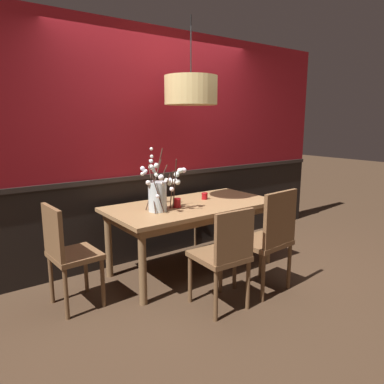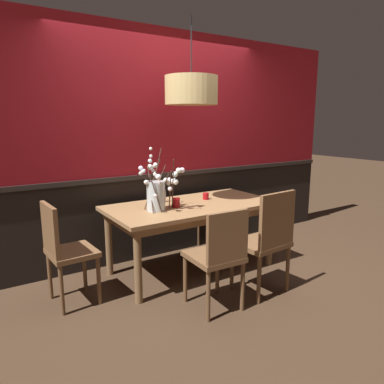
% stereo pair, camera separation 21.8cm
% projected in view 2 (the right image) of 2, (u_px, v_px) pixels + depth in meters
% --- Properties ---
extents(ground_plane, '(24.00, 24.00, 0.00)m').
position_uv_depth(ground_plane, '(192.00, 269.00, 3.93)').
color(ground_plane, '#422D1E').
extents(back_wall, '(5.22, 0.14, 2.60)m').
position_uv_depth(back_wall, '(162.00, 147.00, 4.20)').
color(back_wall, black).
rests_on(back_wall, ground).
extents(dining_table, '(1.78, 0.90, 0.73)m').
position_uv_depth(dining_table, '(192.00, 211.00, 3.80)').
color(dining_table, '#997047').
rests_on(dining_table, ground).
extents(chair_far_side_left, '(0.44, 0.43, 0.91)m').
position_uv_depth(chair_far_side_left, '(131.00, 210.00, 4.38)').
color(chair_far_side_left, brown).
rests_on(chair_far_side_left, ground).
extents(chair_near_side_right, '(0.49, 0.43, 0.98)m').
position_uv_depth(chair_near_side_right, '(267.00, 237.00, 3.27)').
color(chair_near_side_right, brown).
rests_on(chair_near_side_right, ground).
extents(chair_head_west_end, '(0.40, 0.43, 0.91)m').
position_uv_depth(chair_head_west_end, '(64.00, 248.00, 3.09)').
color(chair_head_west_end, brown).
rests_on(chair_head_west_end, ground).
extents(chair_far_side_right, '(0.49, 0.47, 0.95)m').
position_uv_depth(chair_far_side_right, '(175.00, 203.00, 4.70)').
color(chair_far_side_right, brown).
rests_on(chair_far_side_right, ground).
extents(chair_near_side_left, '(0.42, 0.45, 0.90)m').
position_uv_depth(chair_near_side_left, '(218.00, 254.00, 2.99)').
color(chair_near_side_left, brown).
rests_on(chair_near_side_left, ground).
extents(vase_with_blossoms, '(0.42, 0.37, 0.61)m').
position_uv_depth(vase_with_blossoms, '(157.00, 193.00, 3.48)').
color(vase_with_blossoms, silver).
rests_on(vase_with_blossoms, dining_table).
extents(candle_holder_nearer_center, '(0.08, 0.08, 0.09)m').
position_uv_depth(candle_holder_nearer_center, '(176.00, 203.00, 3.63)').
color(candle_holder_nearer_center, '#9E0F14').
rests_on(candle_holder_nearer_center, dining_table).
extents(candle_holder_nearer_edge, '(0.07, 0.07, 0.07)m').
position_uv_depth(candle_holder_nearer_edge, '(206.00, 196.00, 3.99)').
color(candle_holder_nearer_edge, '#9E0F14').
rests_on(candle_holder_nearer_edge, dining_table).
extents(condiment_bottle, '(0.04, 0.04, 0.14)m').
position_uv_depth(condiment_bottle, '(164.00, 196.00, 3.86)').
color(condiment_bottle, '#ADADB2').
rests_on(condiment_bottle, dining_table).
extents(pendant_lamp, '(0.53, 0.53, 0.85)m').
position_uv_depth(pendant_lamp, '(191.00, 91.00, 3.62)').
color(pendant_lamp, tan).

